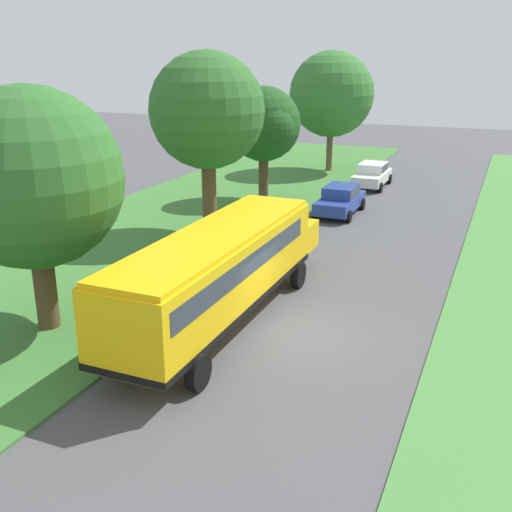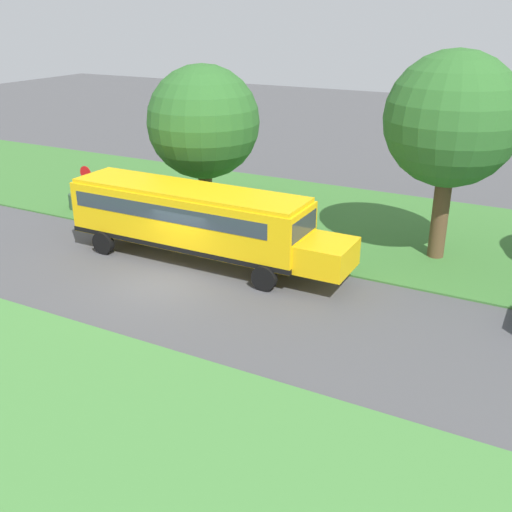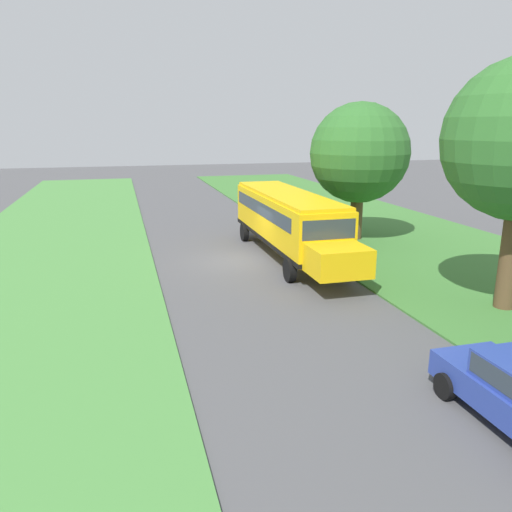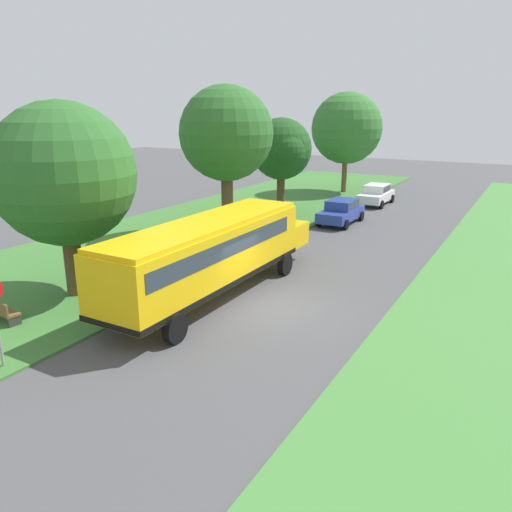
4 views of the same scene
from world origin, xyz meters
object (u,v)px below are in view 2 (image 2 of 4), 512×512
at_px(school_bus, 194,217).
at_px(oak_tree_beside_bus, 202,122).
at_px(oak_tree_roadside_mid, 452,119).
at_px(stop_sign, 87,186).
at_px(trash_bin, 74,202).
at_px(park_bench, 156,200).

height_order(school_bus, oak_tree_beside_bus, oak_tree_beside_bus).
distance_m(oak_tree_beside_bus, oak_tree_roadside_mid, 11.69).
height_order(oak_tree_roadside_mid, stop_sign, oak_tree_roadside_mid).
relative_size(oak_tree_beside_bus, trash_bin, 8.44).
height_order(park_bench, trash_bin, park_bench).
relative_size(school_bus, stop_sign, 4.53).
height_order(oak_tree_beside_bus, stop_sign, oak_tree_beside_bus).
bearing_deg(trash_bin, oak_tree_beside_bus, 108.10).
relative_size(oak_tree_roadside_mid, trash_bin, 9.54).
bearing_deg(stop_sign, oak_tree_beside_bus, 119.47).
height_order(school_bus, trash_bin, school_bus).
bearing_deg(stop_sign, trash_bin, -111.91).
xyz_separation_m(school_bus, park_bench, (-5.00, -5.79, -1.45)).
relative_size(oak_tree_roadside_mid, stop_sign, 3.13).
height_order(school_bus, oak_tree_roadside_mid, oak_tree_roadside_mid).
height_order(oak_tree_roadside_mid, trash_bin, oak_tree_roadside_mid).
relative_size(oak_tree_beside_bus, stop_sign, 2.77).
distance_m(oak_tree_beside_bus, trash_bin, 8.37).
xyz_separation_m(school_bus, oak_tree_beside_bus, (-4.93, -2.66, 2.96)).
distance_m(oak_tree_roadside_mid, stop_sign, 17.51).
distance_m(oak_tree_beside_bus, stop_sign, 6.64).
distance_m(school_bus, park_bench, 7.79).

